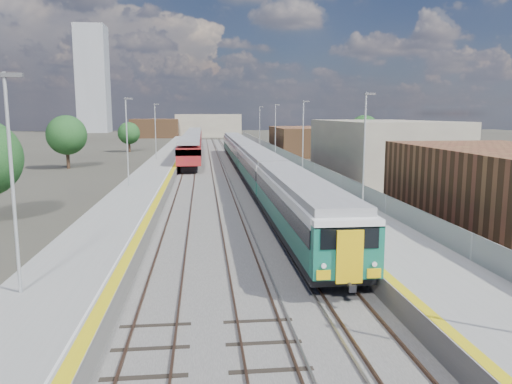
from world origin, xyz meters
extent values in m
plane|color=#47443A|center=(0.00, 50.00, 0.00)|extent=(320.00, 320.00, 0.00)
cube|color=#565451|center=(-2.25, 52.50, 0.03)|extent=(10.50, 155.00, 0.06)
cube|color=#4C3323|center=(0.78, 55.00, 0.11)|extent=(0.07, 160.00, 0.14)
cube|color=#4C3323|center=(2.22, 55.00, 0.11)|extent=(0.07, 160.00, 0.14)
cube|color=#4C3323|center=(-2.72, 55.00, 0.11)|extent=(0.07, 160.00, 0.14)
cube|color=#4C3323|center=(-1.28, 55.00, 0.11)|extent=(0.07, 160.00, 0.14)
cube|color=#4C3323|center=(-6.22, 55.00, 0.11)|extent=(0.07, 160.00, 0.14)
cube|color=#4C3323|center=(-4.78, 55.00, 0.11)|extent=(0.07, 160.00, 0.14)
cube|color=gray|center=(0.45, 55.00, 0.10)|extent=(0.08, 160.00, 0.10)
cube|color=gray|center=(-0.95, 55.00, 0.10)|extent=(0.08, 160.00, 0.10)
cube|color=slate|center=(5.25, 52.50, 0.50)|extent=(4.70, 155.00, 1.00)
cube|color=gray|center=(5.25, 52.50, 1.00)|extent=(4.70, 155.00, 0.03)
cube|color=gold|center=(3.15, 52.50, 1.02)|extent=(0.40, 155.00, 0.01)
cube|color=gray|center=(7.45, 52.50, 1.60)|extent=(0.06, 155.00, 1.20)
cylinder|color=#9EA0A3|center=(6.60, 22.00, 4.77)|extent=(0.12, 0.12, 7.50)
cube|color=#4C4C4F|center=(6.85, 22.00, 8.42)|extent=(0.70, 0.18, 0.14)
cylinder|color=#9EA0A3|center=(6.60, 42.00, 4.77)|extent=(0.12, 0.12, 7.50)
cube|color=#4C4C4F|center=(6.85, 42.00, 8.42)|extent=(0.70, 0.18, 0.14)
cylinder|color=#9EA0A3|center=(6.60, 62.00, 4.77)|extent=(0.12, 0.12, 7.50)
cube|color=#4C4C4F|center=(6.85, 62.00, 8.42)|extent=(0.70, 0.18, 0.14)
cylinder|color=#9EA0A3|center=(6.60, 82.00, 4.77)|extent=(0.12, 0.12, 7.50)
cube|color=#4C4C4F|center=(6.85, 82.00, 8.42)|extent=(0.70, 0.18, 0.14)
cube|color=slate|center=(-9.05, 52.50, 0.50)|extent=(4.30, 155.00, 1.00)
cube|color=gray|center=(-9.05, 52.50, 1.00)|extent=(4.30, 155.00, 0.03)
cube|color=gold|center=(-7.15, 52.50, 1.02)|extent=(0.45, 155.00, 0.01)
cube|color=silver|center=(-7.50, 52.50, 1.03)|extent=(0.08, 155.00, 0.01)
cylinder|color=#9EA0A3|center=(-10.20, 8.00, 4.77)|extent=(0.12, 0.12, 7.50)
cube|color=#4C4C4F|center=(-9.95, 8.00, 8.42)|extent=(0.70, 0.18, 0.14)
cylinder|color=#9EA0A3|center=(-10.20, 34.00, 4.77)|extent=(0.12, 0.12, 7.50)
cube|color=#4C4C4F|center=(-9.95, 34.00, 8.42)|extent=(0.70, 0.18, 0.14)
cylinder|color=#9EA0A3|center=(-10.20, 60.00, 4.77)|extent=(0.12, 0.12, 7.50)
cube|color=#4C4C4F|center=(-9.95, 60.00, 8.42)|extent=(0.70, 0.18, 0.14)
cube|color=brown|center=(14.00, 18.00, 2.60)|extent=(9.00, 16.00, 5.20)
cube|color=gray|center=(16.00, 45.00, 3.20)|extent=(11.00, 22.00, 6.40)
cube|color=brown|center=(13.00, 78.00, 2.40)|extent=(8.00, 18.00, 4.80)
cube|color=gray|center=(-2.00, 150.00, 3.50)|extent=(20.00, 14.00, 7.00)
cube|color=brown|center=(-18.00, 145.00, 2.80)|extent=(14.00, 12.00, 5.60)
cube|color=gray|center=(-45.00, 190.00, 20.00)|extent=(11.00, 11.00, 40.00)
cube|color=black|center=(1.50, 17.83, 0.85)|extent=(2.61, 18.73, 0.44)
cube|color=#115C40|center=(1.50, 17.83, 1.61)|extent=(2.71, 18.73, 1.09)
cube|color=black|center=(1.50, 17.83, 2.48)|extent=(2.77, 18.73, 0.75)
cube|color=silver|center=(1.50, 17.83, 3.07)|extent=(2.71, 18.73, 0.46)
cube|color=gray|center=(1.50, 17.83, 3.48)|extent=(2.40, 18.73, 0.38)
cube|color=black|center=(1.50, 37.06, 0.85)|extent=(2.61, 18.73, 0.44)
cube|color=#115C40|center=(1.50, 37.06, 1.61)|extent=(2.71, 18.73, 1.09)
cube|color=black|center=(1.50, 37.06, 2.48)|extent=(2.77, 18.73, 0.75)
cube|color=silver|center=(1.50, 37.06, 3.07)|extent=(2.71, 18.73, 0.46)
cube|color=gray|center=(1.50, 37.06, 3.48)|extent=(2.40, 18.73, 0.38)
cube|color=black|center=(1.50, 56.29, 0.85)|extent=(2.61, 18.73, 0.44)
cube|color=#115C40|center=(1.50, 56.29, 1.61)|extent=(2.71, 18.73, 1.09)
cube|color=black|center=(1.50, 56.29, 2.48)|extent=(2.77, 18.73, 0.75)
cube|color=silver|center=(1.50, 56.29, 3.07)|extent=(2.71, 18.73, 0.46)
cube|color=gray|center=(1.50, 56.29, 3.48)|extent=(2.40, 18.73, 0.38)
cube|color=black|center=(1.50, 75.52, 0.85)|extent=(2.61, 18.73, 0.44)
cube|color=#115C40|center=(1.50, 75.52, 1.61)|extent=(2.71, 18.73, 1.09)
cube|color=black|center=(1.50, 75.52, 2.48)|extent=(2.77, 18.73, 0.75)
cube|color=silver|center=(1.50, 75.52, 3.07)|extent=(2.71, 18.73, 0.46)
cube|color=gray|center=(1.50, 75.52, 3.48)|extent=(2.40, 18.73, 0.38)
cube|color=#115C40|center=(1.50, 8.23, 2.06)|extent=(2.69, 0.58, 2.02)
cube|color=black|center=(1.50, 7.93, 2.64)|extent=(2.21, 0.06, 0.77)
cube|color=gold|center=(1.50, 7.87, 1.97)|extent=(1.01, 0.10, 2.02)
cube|color=black|center=(-5.50, 58.89, 0.49)|extent=(2.00, 16.99, 0.69)
cube|color=maroon|center=(-5.50, 58.89, 2.16)|extent=(2.95, 19.98, 2.10)
cube|color=black|center=(-5.50, 58.89, 2.68)|extent=(3.01, 19.98, 0.74)
cube|color=gray|center=(-5.50, 58.89, 3.73)|extent=(2.63, 19.98, 0.42)
cube|color=black|center=(-5.50, 79.38, 0.49)|extent=(2.00, 16.99, 0.69)
cube|color=maroon|center=(-5.50, 79.38, 2.16)|extent=(2.95, 19.98, 2.10)
cube|color=black|center=(-5.50, 79.38, 2.68)|extent=(3.01, 19.98, 0.74)
cube|color=gray|center=(-5.50, 79.38, 3.73)|extent=(2.63, 19.98, 0.42)
cube|color=black|center=(-5.50, 99.86, 0.49)|extent=(2.00, 16.99, 0.69)
cube|color=maroon|center=(-5.50, 99.86, 2.16)|extent=(2.95, 19.98, 2.10)
cube|color=black|center=(-5.50, 99.86, 2.68)|extent=(3.01, 19.98, 0.74)
cube|color=gray|center=(-5.50, 99.86, 3.73)|extent=(2.63, 19.98, 0.42)
cylinder|color=#382619|center=(-21.46, 58.22, 1.22)|extent=(0.44, 0.44, 2.44)
sphere|color=#163B18|center=(-21.46, 58.22, 4.41)|extent=(5.16, 5.16, 5.16)
cylinder|color=#382619|center=(-17.63, 87.03, 0.98)|extent=(0.44, 0.44, 1.96)
sphere|color=#163B18|center=(-17.63, 87.03, 3.54)|extent=(4.14, 4.14, 4.14)
cylinder|color=#382619|center=(22.60, 70.67, 1.21)|extent=(0.44, 0.44, 2.43)
sphere|color=#163B18|center=(22.60, 70.67, 4.38)|extent=(5.12, 5.12, 5.12)
camera|label=1|loc=(-3.80, -9.38, 7.17)|focal=35.00mm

